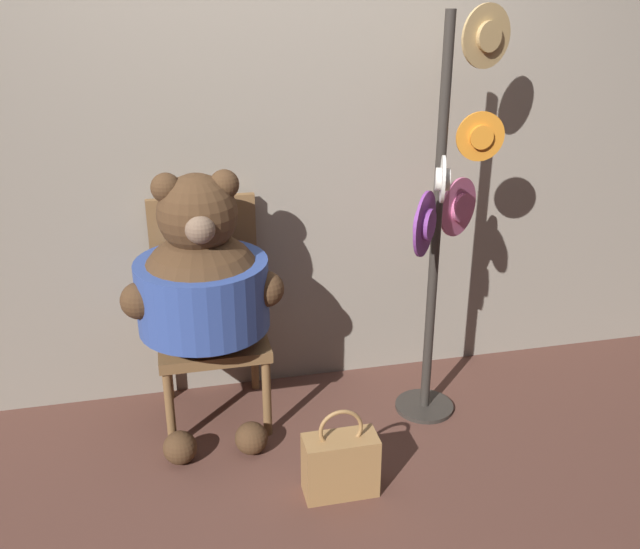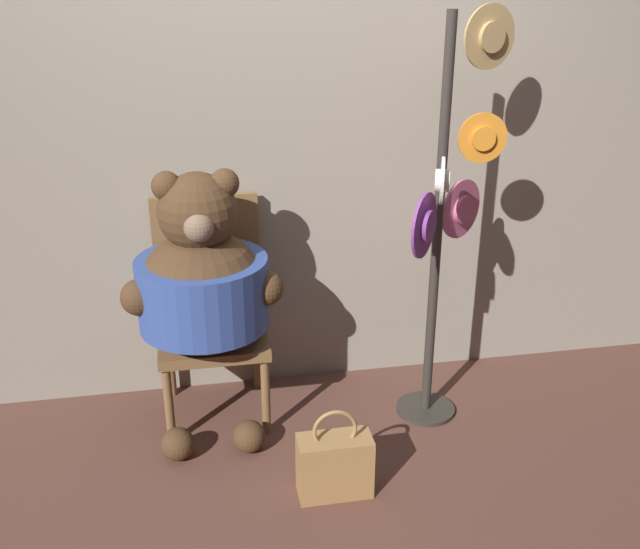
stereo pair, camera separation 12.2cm
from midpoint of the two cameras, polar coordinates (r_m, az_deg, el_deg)
The scene contains 6 objects.
ground_plane at distance 3.25m, azimuth -2.98°, elevation -13.83°, with size 14.00×14.00×0.00m, color brown.
wall_back at distance 3.34m, azimuth -5.42°, elevation 10.21°, with size 8.00×0.10×2.43m.
chair at distance 3.33m, azimuth -9.90°, elevation -2.68°, with size 0.49×0.46×1.02m.
teddy_bear at distance 3.10m, azimuth -10.50°, elevation -0.96°, with size 0.69×0.61×1.21m.
hat_display_rack at distance 3.12m, azimuth 8.94°, elevation 4.54°, with size 0.51×0.43×1.84m.
handbag_on_ground at distance 2.94m, azimuth 0.42°, elevation -14.91°, with size 0.30×0.14×0.39m.
Camera 1 is at (-0.47, -2.56, 1.95)m, focal length 40.00 mm.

